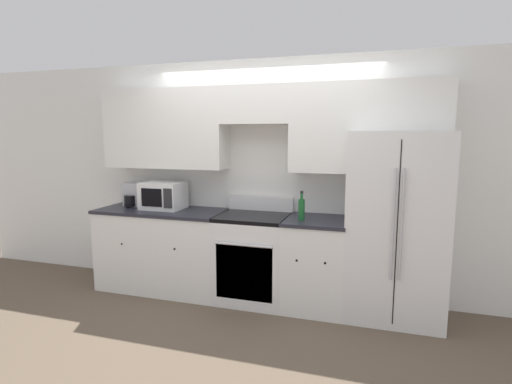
% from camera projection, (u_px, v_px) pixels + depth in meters
% --- Properties ---
extents(ground_plane, '(12.00, 12.00, 0.00)m').
position_uv_depth(ground_plane, '(247.00, 311.00, 4.06)').
color(ground_plane, brown).
extents(wall_back, '(8.00, 0.39, 2.60)m').
position_uv_depth(wall_back, '(263.00, 156.00, 4.38)').
color(wall_back, white).
rests_on(wall_back, ground_plane).
extents(lower_cabinets_left, '(1.47, 0.64, 0.94)m').
position_uv_depth(lower_cabinets_left, '(163.00, 249.00, 4.62)').
color(lower_cabinets_left, white).
rests_on(lower_cabinets_left, ground_plane).
extents(lower_cabinets_right, '(0.63, 0.64, 0.94)m').
position_uv_depth(lower_cabinets_right, '(315.00, 264.00, 4.10)').
color(lower_cabinets_right, white).
rests_on(lower_cabinets_right, ground_plane).
extents(oven_range, '(0.75, 0.65, 1.10)m').
position_uv_depth(oven_range, '(253.00, 257.00, 4.29)').
color(oven_range, white).
rests_on(oven_range, ground_plane).
extents(refrigerator, '(0.91, 0.76, 1.81)m').
position_uv_depth(refrigerator, '(395.00, 226.00, 3.86)').
color(refrigerator, white).
rests_on(refrigerator, ground_plane).
extents(microwave, '(0.46, 0.37, 0.31)m').
position_uv_depth(microwave, '(163.00, 195.00, 4.58)').
color(microwave, white).
rests_on(microwave, lower_cabinets_left).
extents(bottle, '(0.06, 0.06, 0.29)m').
position_uv_depth(bottle, '(302.00, 209.00, 3.97)').
color(bottle, '#195928').
rests_on(bottle, lower_cabinets_right).
extents(electric_kettle, '(0.22, 0.26, 0.28)m').
position_uv_depth(electric_kettle, '(134.00, 195.00, 4.75)').
color(electric_kettle, '#B7B7BC').
rests_on(electric_kettle, lower_cabinets_left).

